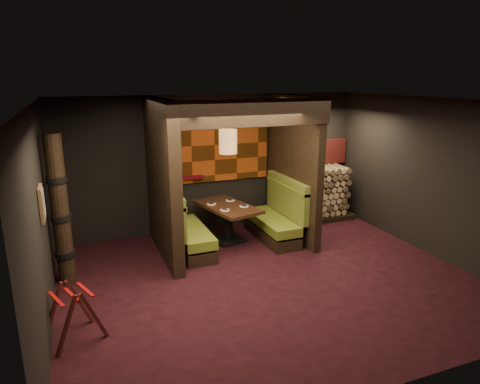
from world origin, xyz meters
name	(u,v)px	position (x,y,z in m)	size (l,w,h in m)	color
floor	(269,280)	(0.00, 0.00, -0.01)	(6.50, 5.50, 0.02)	black
ceiling	(273,101)	(0.00, 0.00, 2.86)	(6.50, 5.50, 0.02)	black
wall_back	(215,163)	(0.00, 2.76, 1.43)	(6.50, 0.02, 2.85)	black
wall_front	(394,267)	(0.00, -2.76, 1.43)	(6.50, 0.02, 2.85)	black
wall_left	(40,221)	(-3.26, 0.00, 1.43)	(0.02, 5.50, 2.85)	black
wall_right	(433,178)	(3.26, 0.00, 1.43)	(0.02, 5.50, 2.85)	black
partition_left	(162,180)	(-1.35, 1.65, 1.43)	(0.20, 2.20, 2.85)	black
partition_right	(293,168)	(1.30, 1.70, 1.43)	(0.15, 2.10, 2.85)	black
header_beam	(252,113)	(-0.02, 0.70, 2.63)	(2.85, 0.18, 0.44)	black
tapa_back_panel	(214,145)	(-0.02, 2.71, 1.82)	(2.40, 0.06, 1.55)	#9A3D11
tapa_side_panel	(166,154)	(-1.23, 1.82, 1.85)	(0.04, 1.85, 1.45)	#9A3D11
lacquer_shelf	(189,177)	(-0.60, 2.65, 1.18)	(0.60, 0.12, 0.07)	#510812
booth_bench_left	(185,231)	(-0.96, 1.65, 0.40)	(0.68, 1.60, 1.14)	black
booth_bench_right	(276,219)	(0.93, 1.65, 0.40)	(0.68, 1.60, 1.14)	black
dining_table	(228,217)	(-0.05, 1.83, 0.51)	(1.08, 1.56, 0.75)	black
place_settings	(228,205)	(-0.05, 1.83, 0.76)	(0.73, 0.76, 0.03)	white
pendant_lamp	(228,141)	(-0.05, 1.78, 2.02)	(0.34, 0.34, 1.06)	#9B6C3A
framed_picture	(42,204)	(-3.22, 0.10, 1.62)	(0.05, 0.36, 0.46)	brown
luggage_rack	(73,312)	(-2.97, -0.57, 0.38)	(0.82, 0.70, 0.76)	#441713
totem_column	(60,212)	(-3.05, 1.10, 1.19)	(0.31, 0.31, 2.40)	black
firewood_stack	(316,194)	(2.29, 2.35, 0.61)	(1.73, 0.70, 1.22)	black
mosaic_header	(311,153)	(2.29, 2.68, 1.50)	(1.83, 0.10, 0.56)	maroon
bay_front_post	(291,165)	(1.39, 1.96, 1.43)	(0.08, 0.08, 2.85)	black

